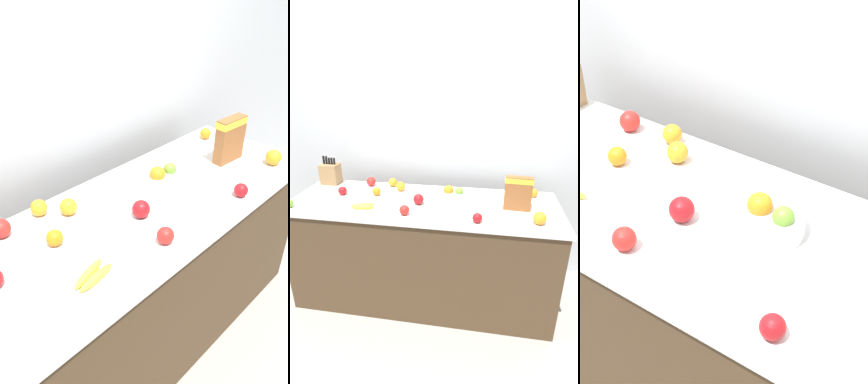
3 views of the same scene
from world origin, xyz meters
The scene contains 11 objects.
ground_plane centered at (0.00, 0.00, 0.00)m, with size 14.00×14.00×0.00m, color gray.
wall_back centered at (0.00, 0.58, 1.30)m, with size 9.00×0.06×2.60m.
counter centered at (0.00, 0.00, 0.44)m, with size 2.07×0.73×0.88m.
fruit_bowl centered at (0.22, 0.06, 0.93)m, with size 0.23×0.23×0.13m.
apple_near_bananas centered at (0.43, -0.27, 0.92)m, with size 0.07×0.07×0.07m, color #A31419.
apple_by_knife_block centered at (-0.08, -0.24, 0.92)m, with size 0.07×0.07×0.07m, color red.
apple_rear centered at (-0.02, -0.05, 0.92)m, with size 0.08×0.08×0.08m, color #A31419.
apple_rightmost centered at (-0.52, 0.27, 0.92)m, with size 0.08×0.08×0.08m, color red.
orange_back_center centered at (-0.33, 0.29, 0.92)m, with size 0.07×0.07×0.07m, color orange.
orange_by_cereal centered at (-0.40, 0.07, 0.92)m, with size 0.07×0.07×0.07m, color orange.
orange_front_right centered at (-0.23, 0.20, 0.92)m, with size 0.08×0.08×0.08m, color orange.
Camera 3 is at (0.79, -1.02, 1.95)m, focal length 50.00 mm.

